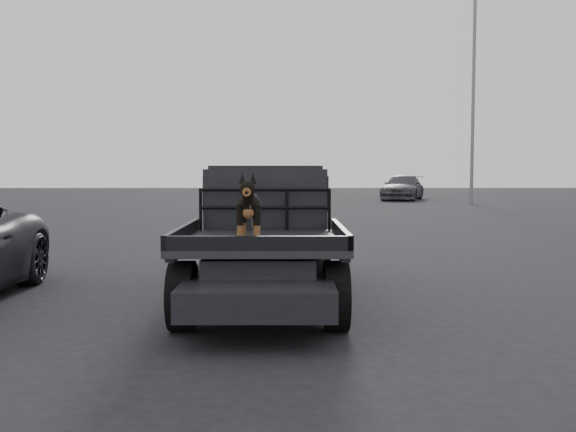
{
  "coord_description": "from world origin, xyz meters",
  "views": [
    {
      "loc": [
        0.45,
        -6.26,
        1.72
      ],
      "look_at": [
        0.47,
        -0.21,
        1.3
      ],
      "focal_mm": 40.0,
      "sensor_mm": 36.0,
      "label": 1
    }
  ],
  "objects_px": {
    "flatbed_ute": "(265,265)",
    "floodlight_mid": "(474,57)",
    "dog": "(249,211)",
    "distant_car_b": "(403,188)"
  },
  "relations": [
    {
      "from": "flatbed_ute",
      "to": "floodlight_mid",
      "type": "height_order",
      "value": "floodlight_mid"
    },
    {
      "from": "dog",
      "to": "floodlight_mid",
      "type": "distance_m",
      "value": 29.54
    },
    {
      "from": "dog",
      "to": "floodlight_mid",
      "type": "height_order",
      "value": "floodlight_mid"
    },
    {
      "from": "flatbed_ute",
      "to": "floodlight_mid",
      "type": "xyz_separation_m",
      "value": [
        10.1,
        25.37,
        7.23
      ]
    },
    {
      "from": "flatbed_ute",
      "to": "distant_car_b",
      "type": "relative_size",
      "value": 1.06
    },
    {
      "from": "flatbed_ute",
      "to": "distant_car_b",
      "type": "distance_m",
      "value": 30.89
    },
    {
      "from": "floodlight_mid",
      "to": "dog",
      "type": "bearing_deg",
      "value": -110.73
    },
    {
      "from": "flatbed_ute",
      "to": "dog",
      "type": "xyz_separation_m",
      "value": [
        -0.11,
        -1.6,
        0.83
      ]
    },
    {
      "from": "flatbed_ute",
      "to": "floodlight_mid",
      "type": "distance_m",
      "value": 28.24
    },
    {
      "from": "dog",
      "to": "flatbed_ute",
      "type": "bearing_deg",
      "value": 86.07
    }
  ]
}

